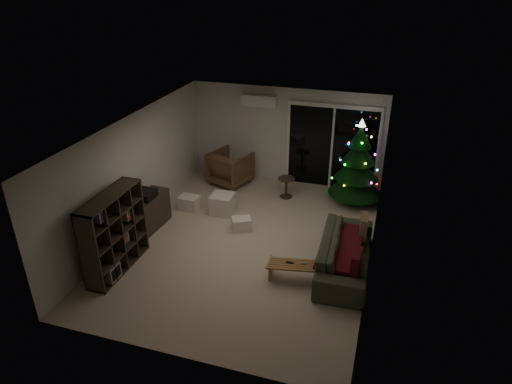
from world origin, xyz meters
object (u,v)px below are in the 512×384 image
at_px(media_cabinet, 147,213).
at_px(christmas_tree, 358,162).
at_px(coffee_table, 298,272).
at_px(bookshelf, 105,231).
at_px(sofa, 345,254).
at_px(armchair, 230,168).

height_order(media_cabinet, christmas_tree, christmas_tree).
relative_size(coffee_table, christmas_tree, 0.52).
distance_m(coffee_table, christmas_tree, 3.62).
xyz_separation_m(bookshelf, coffee_table, (3.53, 0.64, -0.61)).
bearing_deg(bookshelf, sofa, -1.04).
distance_m(armchair, sofa, 4.48).
bearing_deg(sofa, bookshelf, 104.22).
xyz_separation_m(media_cabinet, armchair, (0.92, 2.72, 0.06)).
bearing_deg(armchair, christmas_tree, -162.37).
bearing_deg(sofa, christmas_tree, 0.59).
bearing_deg(sofa, media_cabinet, 85.07).
distance_m(sofa, christmas_tree, 2.93).
bearing_deg(media_cabinet, coffee_table, -9.43).
bearing_deg(bookshelf, armchair, 60.31).
height_order(bookshelf, coffee_table, bookshelf).
bearing_deg(media_cabinet, christmas_tree, 35.91).
relative_size(bookshelf, armchair, 1.62).
bearing_deg(bookshelf, media_cabinet, 72.74).
bearing_deg(bookshelf, christmas_tree, 27.20).
height_order(bookshelf, media_cabinet, bookshelf).
height_order(coffee_table, christmas_tree, christmas_tree).
relative_size(armchair, coffee_table, 0.89).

